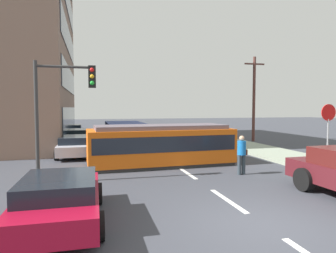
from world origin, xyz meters
TOP-DOWN VIEW (x-y plane):
  - ground_plane at (0.00, 10.00)m, footprint 120.00×120.00m
  - sidewalk_curb_right at (6.80, 6.00)m, footprint 3.20×36.00m
  - lane_stripe_1 at (0.00, 2.00)m, footprint 0.16×2.40m
  - lane_stripe_2 at (0.00, 6.00)m, footprint 0.16×2.40m
  - lane_stripe_3 at (0.00, 14.14)m, footprint 0.16×2.40m
  - lane_stripe_4 at (0.00, 20.14)m, footprint 0.16×2.40m
  - streetcar_tram at (-0.67, 8.14)m, footprint 7.21×2.80m
  - city_bus at (-1.66, 14.91)m, footprint 2.59×5.96m
  - pedestrian_crossing at (2.17, 5.15)m, footprint 0.47×0.36m
  - parked_sedan_near at (-4.82, 1.37)m, footprint 2.12×4.19m
  - parked_sedan_mid at (-4.91, 12.10)m, footprint 2.13×4.45m
  - parked_sedan_far at (-4.81, 17.93)m, footprint 2.01×4.36m
  - parked_sedan_furthest at (-5.79, 24.62)m, footprint 2.09×4.15m
  - stop_sign at (6.46, 5.06)m, footprint 0.76×0.07m
  - traffic_light_mast at (-5.10, 5.67)m, footprint 2.23×0.33m
  - utility_pole_mid at (9.37, 16.45)m, footprint 1.80×0.24m

SIDE VIEW (x-z plane):
  - ground_plane at x=0.00m, z-range 0.00..0.00m
  - lane_stripe_1 at x=0.00m, z-range 0.00..0.01m
  - lane_stripe_2 at x=0.00m, z-range 0.00..0.01m
  - lane_stripe_3 at x=0.00m, z-range 0.00..0.01m
  - lane_stripe_4 at x=0.00m, z-range 0.00..0.01m
  - sidewalk_curb_right at x=6.80m, z-range 0.00..0.14m
  - parked_sedan_furthest at x=-5.79m, z-range 0.03..1.22m
  - parked_sedan_near at x=-4.82m, z-range 0.03..1.22m
  - parked_sedan_far at x=-4.81m, z-range 0.03..1.22m
  - parked_sedan_mid at x=-4.91m, z-range 0.03..1.22m
  - pedestrian_crossing at x=2.17m, z-range 0.11..1.78m
  - streetcar_tram at x=-0.67m, z-range 0.03..2.04m
  - city_bus at x=-1.66m, z-range 0.14..1.93m
  - stop_sign at x=6.46m, z-range 0.75..3.63m
  - traffic_light_mast at x=-5.10m, z-range 0.91..5.50m
  - utility_pole_mid at x=9.37m, z-range 0.18..7.29m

